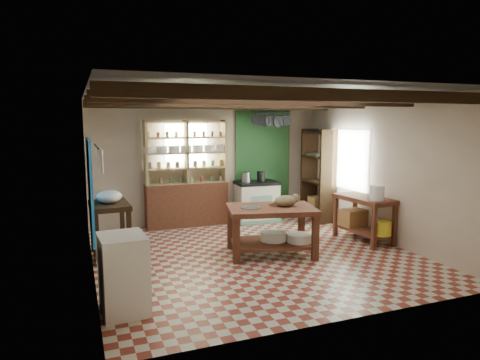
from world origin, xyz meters
name	(u,v)px	position (x,y,z in m)	size (l,w,h in m)	color
floor	(254,255)	(0.00, 0.00, -0.01)	(5.00, 5.00, 0.02)	maroon
ceiling	(255,94)	(0.00, 0.00, 2.60)	(5.00, 5.00, 0.02)	#404044
wall_back	(209,162)	(0.00, 2.50, 1.30)	(5.00, 0.04, 2.60)	beige
wall_front	(347,205)	(0.00, -2.50, 1.30)	(5.00, 0.04, 2.60)	beige
wall_left	(90,185)	(-2.50, 0.00, 1.30)	(0.04, 5.00, 2.60)	beige
wall_right	(382,170)	(2.50, 0.00, 1.30)	(0.04, 5.00, 2.60)	beige
ceiling_beams	(255,101)	(0.00, 0.00, 2.48)	(5.00, 3.80, 0.15)	#342112
blue_wall_patch	(90,189)	(-2.47, 0.90, 1.10)	(0.04, 1.40, 1.60)	blue
green_wall_patch	(263,162)	(1.25, 2.47, 1.25)	(1.30, 0.04, 2.30)	#215326
window_back	(186,144)	(-0.50, 2.48, 1.70)	(0.90, 0.02, 0.80)	silver
window_right	(348,160)	(2.48, 1.00, 1.40)	(0.02, 1.30, 1.20)	silver
utensil_rail	(97,157)	(-2.44, -1.20, 1.78)	(0.06, 0.90, 0.28)	black
pot_rack	(271,121)	(1.25, 2.05, 2.18)	(0.86, 0.12, 0.36)	black
shelving_unit	(186,173)	(-0.55, 2.31, 1.10)	(1.70, 0.34, 2.20)	tan
tall_rack	(318,175)	(2.28, 1.80, 1.00)	(0.40, 0.86, 2.00)	#342112
work_table	(271,231)	(0.27, -0.06, 0.39)	(1.39, 0.93, 0.79)	brown
stove	(257,201)	(0.96, 2.15, 0.44)	(0.89, 0.60, 0.87)	white
prep_table	(110,230)	(-2.20, 0.78, 0.44)	(0.59, 0.86, 0.88)	#342112
white_cabinet	(123,274)	(-2.22, -1.40, 0.45)	(0.50, 0.60, 0.90)	white
right_counter	(364,219)	(2.18, 0.04, 0.41)	(0.57, 1.14, 0.82)	brown
cat	(286,201)	(0.52, -0.07, 0.88)	(0.39, 0.30, 0.18)	#947E56
steel_tray	(251,208)	(-0.08, -0.03, 0.80)	(0.32, 0.32, 0.02)	#A6A5AD
basin_large	(273,236)	(0.33, -0.03, 0.28)	(0.43, 0.43, 0.15)	white
basin_small	(299,238)	(0.68, -0.26, 0.28)	(0.39, 0.39, 0.14)	white
kettle_left	(246,177)	(0.71, 2.16, 0.98)	(0.18, 0.18, 0.20)	#A6A5AD
kettle_right	(261,176)	(1.06, 2.15, 0.98)	(0.18, 0.18, 0.22)	black
enamel_bowl	(109,197)	(-2.20, 0.78, 0.98)	(0.41, 0.41, 0.21)	white
white_bucket	(377,193)	(2.16, -0.31, 0.95)	(0.26, 0.26, 0.26)	white
wicker_basket	(353,217)	(2.16, 0.34, 0.37)	(0.44, 0.35, 0.31)	#AB7845
yellow_tub	(382,228)	(2.21, -0.41, 0.34)	(0.33, 0.33, 0.24)	yellow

